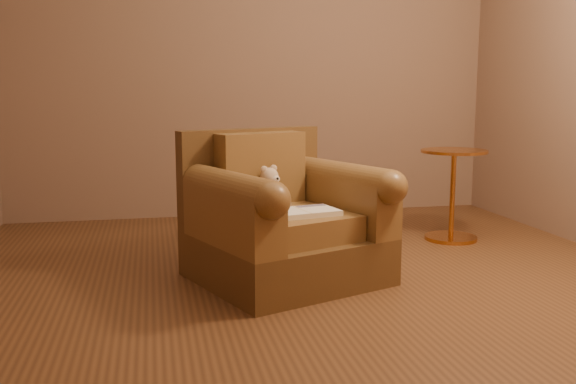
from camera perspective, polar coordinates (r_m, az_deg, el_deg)
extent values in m
plane|color=brown|center=(3.54, 2.23, -8.03)|extent=(4.00, 4.00, 0.00)
cube|color=#7F614E|center=(5.35, -3.09, 12.40)|extent=(4.00, 0.02, 2.70)
cube|color=brown|center=(3.56, -0.15, -5.81)|extent=(1.16, 1.13, 0.25)
cube|color=brown|center=(3.80, -3.35, 1.42)|extent=(0.88, 0.42, 0.56)
cube|color=brown|center=(3.47, 0.26, -2.87)|extent=(0.72, 0.78, 0.14)
cube|color=brown|center=(3.69, -2.44, 2.12)|extent=(0.54, 0.33, 0.41)
cube|color=brown|center=(3.28, -5.04, -2.26)|extent=(0.45, 0.78, 0.29)
cube|color=brown|center=(3.67, 4.98, -1.03)|extent=(0.45, 0.78, 0.29)
cylinder|color=brown|center=(3.25, -5.08, 0.25)|extent=(0.45, 0.78, 0.18)
cylinder|color=brown|center=(3.65, 5.01, 1.22)|extent=(0.45, 0.78, 0.18)
ellipsoid|color=#C9AD8D|center=(3.58, -1.56, -0.30)|extent=(0.14, 0.13, 0.15)
sphere|color=#C9AD8D|center=(3.57, -1.66, 1.36)|extent=(0.10, 0.10, 0.10)
ellipsoid|color=#C9AD8D|center=(3.54, -2.14, 2.01)|extent=(0.04, 0.02, 0.04)
ellipsoid|color=#C9AD8D|center=(3.59, -1.30, 2.11)|extent=(0.04, 0.02, 0.04)
ellipsoid|color=beige|center=(3.54, -1.11, 1.14)|extent=(0.05, 0.03, 0.04)
sphere|color=black|center=(3.52, -0.93, 1.20)|extent=(0.01, 0.01, 0.01)
ellipsoid|color=#C9AD8D|center=(3.49, -1.67, -0.53)|extent=(0.05, 0.09, 0.05)
ellipsoid|color=#C9AD8D|center=(3.58, -0.16, -0.29)|extent=(0.05, 0.09, 0.05)
ellipsoid|color=#C9AD8D|center=(3.50, -1.04, -1.25)|extent=(0.06, 0.09, 0.05)
ellipsoid|color=#C9AD8D|center=(3.55, -0.16, -1.09)|extent=(0.06, 0.09, 0.05)
cube|color=beige|center=(3.37, 1.25, -1.84)|extent=(0.41, 0.30, 0.03)
cube|color=white|center=(3.33, -0.20, -1.73)|extent=(0.22, 0.26, 0.00)
cube|color=white|center=(3.41, 2.66, -1.48)|extent=(0.22, 0.26, 0.00)
cube|color=beige|center=(3.37, 1.25, -1.59)|extent=(0.06, 0.22, 0.00)
cube|color=#0F1638|center=(3.31, -0.86, -1.75)|extent=(0.08, 0.09, 0.00)
cube|color=slate|center=(3.48, 2.07, -1.23)|extent=(0.17, 0.08, 0.00)
cylinder|color=#C47E36|center=(4.65, 14.26, -3.96)|extent=(0.36, 0.36, 0.03)
cylinder|color=#C47E36|center=(4.59, 14.41, -0.28)|extent=(0.04, 0.04, 0.59)
cylinder|color=#C47E36|center=(4.55, 14.56, 3.53)|extent=(0.45, 0.45, 0.02)
cylinder|color=#C47E36|center=(4.55, 14.55, 3.35)|extent=(0.04, 0.04, 0.02)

